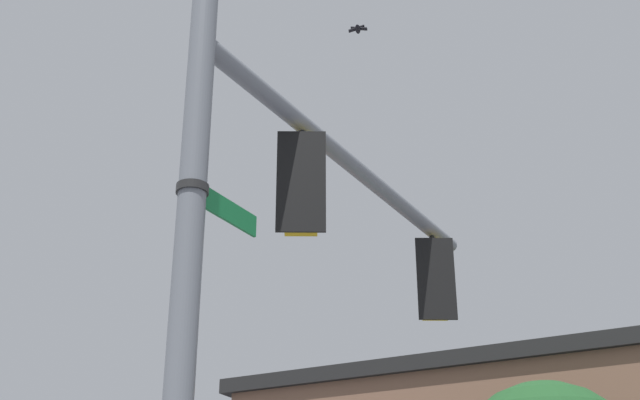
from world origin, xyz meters
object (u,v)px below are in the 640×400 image
Objects in this scene: traffic_light_mid_inner at (434,282)px; street_name_sign at (210,200)px; traffic_light_nearest_pole at (301,188)px; bird_flying at (358,29)px.

traffic_light_mid_inner is 1.29× the size of street_name_sign.
traffic_light_nearest_pole is 1.29× the size of street_name_sign.
traffic_light_nearest_pole is at bearing -107.32° from bird_flying.
street_name_sign is at bearing -121.10° from traffic_light_mid_inner.
bird_flying is at bearing 67.73° from street_name_sign.
traffic_light_mid_inner reaches higher than street_name_sign.
street_name_sign is at bearing -112.27° from bird_flying.
traffic_light_mid_inner is at bearing 58.78° from traffic_light_nearest_pole.
bird_flying is at bearing 72.68° from traffic_light_nearest_pole.
street_name_sign is (-2.70, -4.48, -0.80)m from traffic_light_mid_inner.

